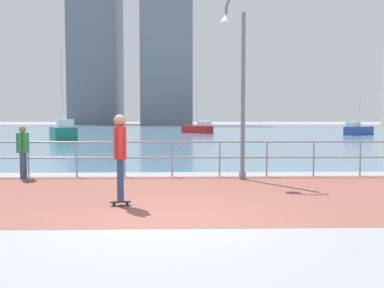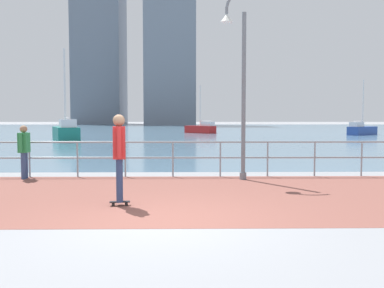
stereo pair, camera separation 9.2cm
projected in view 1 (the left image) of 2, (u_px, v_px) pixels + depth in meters
name	position (u px, v px, depth m)	size (l,w,h in m)	color
ground	(179.00, 133.00, 46.99)	(220.00, 220.00, 0.00)	gray
brick_paving	(170.00, 195.00, 9.45)	(28.00, 5.81, 0.01)	brown
harbor_water	(179.00, 130.00, 57.24)	(180.00, 88.00, 0.00)	slate
waterfront_railing	(172.00, 152.00, 12.30)	(25.25, 0.06, 1.05)	#8C99A3
lamppost	(238.00, 76.00, 11.55)	(0.78, 0.48, 5.23)	slate
skateboarder	(120.00, 151.00, 8.19)	(0.41, 0.56, 1.81)	black
bystander	(23.00, 148.00, 11.83)	(0.24, 0.55, 1.52)	#384C7A
sailboat_white	(358.00, 130.00, 41.37)	(3.74, 3.40, 5.43)	#284799
sailboat_red	(198.00, 129.00, 46.08)	(3.46, 3.49, 5.27)	#B21E1E
sailboat_navy	(63.00, 132.00, 30.76)	(3.19, 5.04, 6.78)	#197266
tower_concrete	(96.00, 39.00, 106.38)	(11.78, 14.51, 44.97)	slate
tower_brick	(167.00, 27.00, 95.20)	(11.35, 12.29, 46.22)	slate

